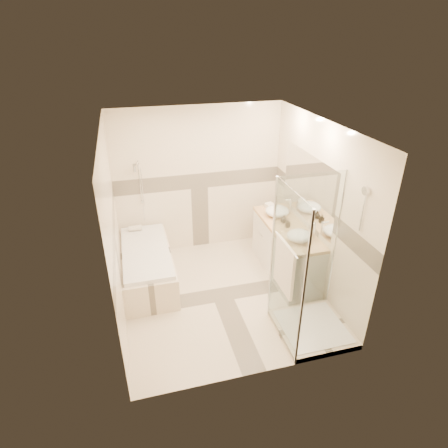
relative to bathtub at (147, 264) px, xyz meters
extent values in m
cube|color=beige|center=(1.02, -0.65, -0.31)|extent=(2.80, 3.00, 0.01)
cube|color=white|center=(1.02, -0.65, 2.20)|extent=(2.80, 3.00, 0.01)
cube|color=beige|center=(1.02, 0.85, 0.94)|extent=(2.80, 0.01, 2.50)
cube|color=beige|center=(1.02, -2.15, 0.94)|extent=(2.80, 0.01, 2.50)
cube|color=beige|center=(-0.38, -0.65, 0.94)|extent=(0.01, 3.00, 2.50)
cube|color=beige|center=(2.43, -0.65, 0.94)|extent=(0.01, 3.00, 2.50)
cube|color=white|center=(2.41, -0.35, 1.14)|extent=(0.01, 1.60, 1.00)
cylinder|color=silver|center=(0.05, 0.82, 1.04)|extent=(0.02, 0.02, 0.70)
cube|color=beige|center=(0.00, 0.00, -0.06)|extent=(0.75, 1.70, 0.50)
cube|color=white|center=(0.00, 0.00, 0.22)|extent=(0.69, 1.60, 0.06)
ellipsoid|color=white|center=(0.00, 0.00, 0.17)|extent=(0.56, 1.40, 0.16)
cube|color=silver|center=(2.15, -0.35, 0.09)|extent=(0.55, 1.60, 0.80)
cylinder|color=silver|center=(1.86, -0.75, 0.24)|extent=(0.01, 0.24, 0.01)
cylinder|color=silver|center=(1.86, 0.05, 0.24)|extent=(0.01, 0.24, 0.01)
cube|color=tan|center=(2.15, -0.35, 0.52)|extent=(0.57, 1.62, 0.05)
cube|color=beige|center=(1.97, -1.70, -0.27)|extent=(0.90, 0.90, 0.08)
cube|color=white|center=(1.97, -1.70, -0.22)|extent=(0.80, 0.80, 0.01)
cube|color=white|center=(1.53, -1.70, 0.73)|extent=(0.01, 0.90, 2.00)
cube|color=white|center=(1.97, -1.26, 0.73)|extent=(0.90, 0.01, 2.00)
cylinder|color=silver|center=(1.52, -2.15, 0.73)|extent=(0.03, 0.03, 2.00)
cylinder|color=silver|center=(1.52, -1.25, 0.73)|extent=(0.03, 0.03, 2.00)
cylinder|color=silver|center=(2.42, -1.25, 0.73)|extent=(0.03, 0.03, 2.00)
cylinder|color=silver|center=(2.38, -1.70, 1.64)|extent=(0.03, 0.10, 0.10)
cylinder|color=silver|center=(1.49, -1.70, 1.09)|extent=(0.02, 0.60, 0.02)
cube|color=white|center=(1.49, -1.70, 0.79)|extent=(0.04, 0.48, 0.62)
ellipsoid|color=white|center=(2.13, 0.04, 0.62)|extent=(0.38, 0.38, 0.15)
ellipsoid|color=white|center=(2.13, -0.79, 0.61)|extent=(0.36, 0.36, 0.14)
cylinder|color=silver|center=(2.35, 0.04, 0.68)|extent=(0.03, 0.03, 0.27)
cylinder|color=silver|center=(2.31, 0.04, 0.79)|extent=(0.10, 0.02, 0.02)
cylinder|color=silver|center=(2.35, -0.79, 0.67)|extent=(0.03, 0.03, 0.25)
cylinder|color=silver|center=(2.31, -0.79, 0.78)|extent=(0.09, 0.02, 0.02)
imported|color=black|center=(2.13, -0.38, 0.61)|extent=(0.07, 0.07, 0.14)
imported|color=black|center=(2.13, -0.23, 0.61)|extent=(0.12, 0.12, 0.13)
cube|color=white|center=(2.13, 0.30, 0.58)|extent=(0.19, 0.26, 0.07)
cylinder|color=white|center=(-0.11, 0.65, 0.30)|extent=(0.20, 0.09, 0.09)
camera|label=1|loc=(-0.10, -4.97, 3.23)|focal=30.00mm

